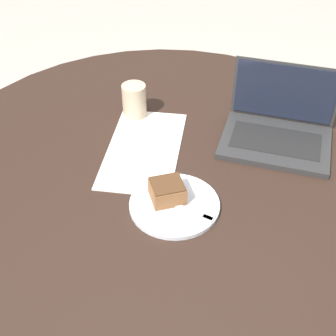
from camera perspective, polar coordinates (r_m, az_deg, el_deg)
name	(u,v)px	position (r m, az deg, el deg)	size (l,w,h in m)	color
ground_plane	(164,302)	(1.95, -0.52, -16.04)	(12.00, 12.00, 0.00)	#B7AD9E
dining_table	(163,182)	(1.46, -0.67, -1.72)	(1.39, 1.39, 0.76)	black
paper_document	(144,149)	(1.41, -2.98, 2.34)	(0.43, 0.28, 0.00)	white
plate	(175,205)	(1.22, 0.80, -4.50)	(0.24, 0.24, 0.01)	silver
cake_slice	(167,191)	(1.21, -0.10, -2.81)	(0.10, 0.10, 0.05)	brown
fork	(189,210)	(1.20, 2.60, -5.20)	(0.10, 0.16, 0.00)	silver
coffee_glass	(134,101)	(1.53, -4.14, 8.15)	(0.08, 0.08, 0.11)	#C6AD89
laptop	(278,130)	(1.47, 13.23, 4.52)	(0.33, 0.38, 0.21)	#2D2D2D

